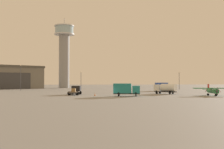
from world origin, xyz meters
name	(u,v)px	position (x,y,z in m)	size (l,w,h in m)	color
ground_plane	(107,97)	(0.00, 0.00, 0.00)	(400.00, 400.00, 0.00)	gray
control_tower	(64,50)	(-18.18, 79.91, 20.29)	(10.63, 10.63, 37.57)	gray
hangar	(5,77)	(-45.16, 68.53, 5.52)	(37.98, 35.28, 11.01)	#6B665B
airplane_green	(212,90)	(27.03, 2.35, 1.36)	(9.92, 7.77, 2.91)	#287A42
truck_fuel_tanker_white	(165,88)	(17.60, 12.03, 1.65)	(6.19, 5.95, 2.92)	#38383D
truck_box_teal	(126,89)	(4.69, 2.00, 1.72)	(6.80, 3.88, 3.12)	#38383D
truck_box_blue	(164,86)	(23.43, 34.58, 1.69)	(6.73, 3.58, 3.09)	#38383D
truck_flatbed_black	(75,90)	(-8.18, 10.17, 1.18)	(3.66, 7.09, 2.40)	#38383D
light_post_west	(179,79)	(34.72, 49.67, 4.66)	(0.44, 0.44, 7.71)	#38383D
light_post_north	(81,79)	(-8.18, 53.41, 4.75)	(0.44, 0.44, 7.88)	#38383D
light_post_centre	(21,75)	(-31.43, 43.17, 5.92)	(0.44, 0.44, 10.12)	#38383D
traffic_cone_near_left	(95,94)	(-2.92, 3.55, 0.36)	(0.36, 0.36, 0.74)	black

